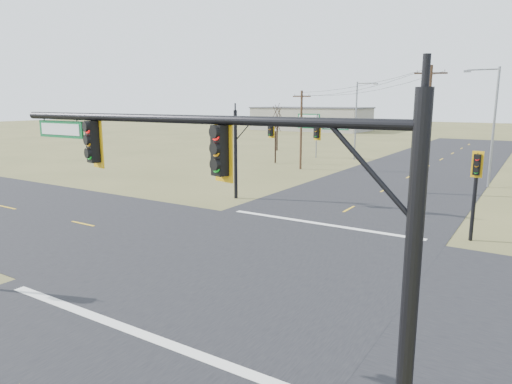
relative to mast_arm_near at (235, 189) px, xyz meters
The scene contains 16 objects.
ground 11.79m from the mast_arm_near, 120.59° to the left, with size 320.00×320.00×0.00m, color olive.
road_ew 11.78m from the mast_arm_near, 120.59° to the left, with size 160.00×14.00×0.02m, color black.
road_ns 11.78m from the mast_arm_near, 120.59° to the left, with size 14.00×160.00×0.02m, color black.
stop_bar_near 7.70m from the mast_arm_near, 163.90° to the left, with size 12.00×0.40×0.01m, color silver.
stop_bar_far 18.18m from the mast_arm_near, 107.91° to the left, with size 12.00×0.40×0.01m, color silver.
mast_arm_near is the anchor object (origin of this frame).
mast_arm_far 22.73m from the mast_arm_near, 118.26° to the left, with size 8.83×0.52×6.53m.
pedestal_signal_ne 17.96m from the mast_arm_near, 81.68° to the left, with size 0.58×0.51×4.72m.
utility_pole_near 29.44m from the mast_arm_near, 94.72° to the left, with size 2.28×1.00×9.84m.
utility_pole_far 39.76m from the mast_arm_near, 114.68° to the left, with size 2.03×0.24×8.28m.
highway_sign 50.51m from the mast_arm_near, 113.99° to the left, with size 3.00×0.30×5.62m.
streetlight_a 35.14m from the mast_arm_near, 87.61° to the left, with size 2.76×0.26×9.93m.
streetlight_c 49.42m from the mast_arm_near, 107.00° to the left, with size 2.66×0.35×9.53m.
bare_tree_a 44.37m from the mast_arm_near, 118.72° to the left, with size 2.65×2.65×5.88m.
bare_tree_b 58.75m from the mast_arm_near, 118.74° to the left, with size 3.72×3.72×7.28m.
warehouse_left 108.96m from the mast_arm_near, 114.60° to the left, with size 28.00×14.00×5.50m, color #9B9589.
Camera 1 is at (10.64, -16.64, 7.13)m, focal length 32.00 mm.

